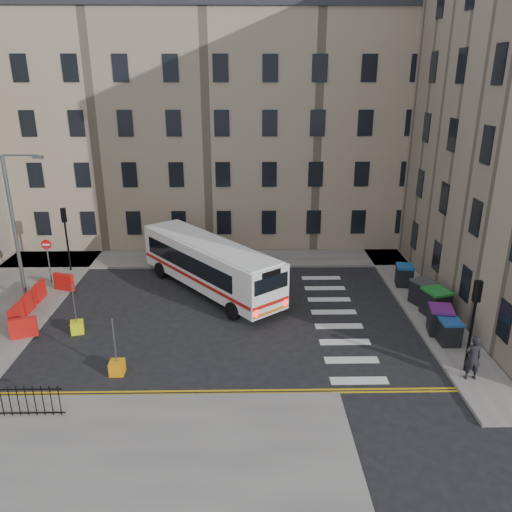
{
  "coord_description": "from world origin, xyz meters",
  "views": [
    {
      "loc": [
        -0.61,
        -23.62,
        11.91
      ],
      "look_at": [
        -0.16,
        1.03,
        3.0
      ],
      "focal_mm": 35.0,
      "sensor_mm": 36.0,
      "label": 1
    }
  ],
  "objects_px": {
    "streetlamp": "(14,228)",
    "bus": "(209,263)",
    "wheelie_bin_b": "(440,320)",
    "wheelie_bin_d": "(423,292)",
    "bollard_chevron": "(117,368)",
    "wheelie_bin_a": "(449,331)",
    "wheelie_bin_c": "(436,302)",
    "wheelie_bin_e": "(404,275)",
    "pedestrian": "(473,358)",
    "bollard_yellow": "(77,327)"
  },
  "relations": [
    {
      "from": "bus",
      "to": "pedestrian",
      "type": "relative_size",
      "value": 5.16
    },
    {
      "from": "bollard_yellow",
      "to": "wheelie_bin_a",
      "type": "bearing_deg",
      "value": -5.11
    },
    {
      "from": "streetlamp",
      "to": "bollard_chevron",
      "type": "relative_size",
      "value": 13.57
    },
    {
      "from": "streetlamp",
      "to": "wheelie_bin_a",
      "type": "relative_size",
      "value": 6.9
    },
    {
      "from": "wheelie_bin_b",
      "to": "wheelie_bin_c",
      "type": "relative_size",
      "value": 0.89
    },
    {
      "from": "wheelie_bin_d",
      "to": "bollard_chevron",
      "type": "distance_m",
      "value": 16.41
    },
    {
      "from": "wheelie_bin_e",
      "to": "bollard_chevron",
      "type": "relative_size",
      "value": 2.13
    },
    {
      "from": "wheelie_bin_a",
      "to": "pedestrian",
      "type": "height_order",
      "value": "pedestrian"
    },
    {
      "from": "wheelie_bin_b",
      "to": "bollard_yellow",
      "type": "bearing_deg",
      "value": -170.92
    },
    {
      "from": "wheelie_bin_a",
      "to": "bollard_chevron",
      "type": "height_order",
      "value": "wheelie_bin_a"
    },
    {
      "from": "wheelie_bin_d",
      "to": "bollard_yellow",
      "type": "xyz_separation_m",
      "value": [
        -17.96,
        -2.71,
        -0.53
      ]
    },
    {
      "from": "wheelie_bin_a",
      "to": "wheelie_bin_b",
      "type": "distance_m",
      "value": 1.01
    },
    {
      "from": "wheelie_bin_b",
      "to": "streetlamp",
      "type": "bearing_deg",
      "value": 179.97
    },
    {
      "from": "wheelie_bin_c",
      "to": "wheelie_bin_d",
      "type": "relative_size",
      "value": 1.02
    },
    {
      "from": "wheelie_bin_a",
      "to": "streetlamp",
      "type": "bearing_deg",
      "value": 167.17
    },
    {
      "from": "bus",
      "to": "bollard_yellow",
      "type": "bearing_deg",
      "value": -179.35
    },
    {
      "from": "wheelie_bin_a",
      "to": "wheelie_bin_d",
      "type": "distance_m",
      "value": 4.3
    },
    {
      "from": "streetlamp",
      "to": "bus",
      "type": "bearing_deg",
      "value": 7.81
    },
    {
      "from": "bus",
      "to": "wheelie_bin_b",
      "type": "distance_m",
      "value": 12.82
    },
    {
      "from": "pedestrian",
      "to": "bollard_chevron",
      "type": "bearing_deg",
      "value": -3.76
    },
    {
      "from": "wheelie_bin_c",
      "to": "bollard_yellow",
      "type": "distance_m",
      "value": 18.2
    },
    {
      "from": "streetlamp",
      "to": "bollard_chevron",
      "type": "distance_m",
      "value": 10.78
    },
    {
      "from": "wheelie_bin_b",
      "to": "wheelie_bin_c",
      "type": "bearing_deg",
      "value": 86.91
    },
    {
      "from": "wheelie_bin_d",
      "to": "wheelie_bin_e",
      "type": "height_order",
      "value": "wheelie_bin_d"
    },
    {
      "from": "wheelie_bin_b",
      "to": "wheelie_bin_d",
      "type": "height_order",
      "value": "wheelie_bin_b"
    },
    {
      "from": "wheelie_bin_b",
      "to": "wheelie_bin_e",
      "type": "xyz_separation_m",
      "value": [
        0.04,
        5.88,
        -0.05
      ]
    },
    {
      "from": "streetlamp",
      "to": "wheelie_bin_b",
      "type": "xyz_separation_m",
      "value": [
        21.67,
        -4.21,
        -3.51
      ]
    },
    {
      "from": "wheelie_bin_a",
      "to": "wheelie_bin_c",
      "type": "distance_m",
      "value": 2.93
    },
    {
      "from": "wheelie_bin_b",
      "to": "pedestrian",
      "type": "relative_size",
      "value": 0.72
    },
    {
      "from": "wheelie_bin_c",
      "to": "wheelie_bin_e",
      "type": "distance_m",
      "value": 4.01
    },
    {
      "from": "wheelie_bin_b",
      "to": "wheelie_bin_c",
      "type": "height_order",
      "value": "wheelie_bin_c"
    },
    {
      "from": "streetlamp",
      "to": "wheelie_bin_b",
      "type": "height_order",
      "value": "streetlamp"
    },
    {
      "from": "bollard_chevron",
      "to": "wheelie_bin_a",
      "type": "bearing_deg",
      "value": 7.93
    },
    {
      "from": "wheelie_bin_b",
      "to": "bollard_chevron",
      "type": "bearing_deg",
      "value": -157.29
    },
    {
      "from": "bus",
      "to": "wheelie_bin_c",
      "type": "bearing_deg",
      "value": -55.71
    },
    {
      "from": "wheelie_bin_d",
      "to": "wheelie_bin_b",
      "type": "bearing_deg",
      "value": -118.06
    },
    {
      "from": "wheelie_bin_b",
      "to": "pedestrian",
      "type": "distance_m",
      "value": 3.92
    },
    {
      "from": "wheelie_bin_d",
      "to": "bollard_yellow",
      "type": "distance_m",
      "value": 18.17
    },
    {
      "from": "wheelie_bin_d",
      "to": "wheelie_bin_e",
      "type": "bearing_deg",
      "value": 72.37
    },
    {
      "from": "wheelie_bin_c",
      "to": "wheelie_bin_e",
      "type": "height_order",
      "value": "wheelie_bin_c"
    },
    {
      "from": "streetlamp",
      "to": "wheelie_bin_e",
      "type": "distance_m",
      "value": 22.06
    },
    {
      "from": "streetlamp",
      "to": "wheelie_bin_c",
      "type": "relative_size",
      "value": 5.19
    },
    {
      "from": "streetlamp",
      "to": "bollard_yellow",
      "type": "distance_m",
      "value": 6.74
    },
    {
      "from": "wheelie_bin_b",
      "to": "bollard_chevron",
      "type": "xyz_separation_m",
      "value": [
        -14.83,
        -3.08,
        -0.53
      ]
    },
    {
      "from": "wheelie_bin_e",
      "to": "pedestrian",
      "type": "bearing_deg",
      "value": -81.01
    },
    {
      "from": "wheelie_bin_c",
      "to": "bollard_yellow",
      "type": "height_order",
      "value": "wheelie_bin_c"
    },
    {
      "from": "wheelie_bin_b",
      "to": "bollard_chevron",
      "type": "distance_m",
      "value": 15.16
    },
    {
      "from": "streetlamp",
      "to": "wheelie_bin_a",
      "type": "height_order",
      "value": "streetlamp"
    },
    {
      "from": "bus",
      "to": "wheelie_bin_e",
      "type": "height_order",
      "value": "bus"
    },
    {
      "from": "wheelie_bin_e",
      "to": "pedestrian",
      "type": "height_order",
      "value": "pedestrian"
    }
  ]
}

